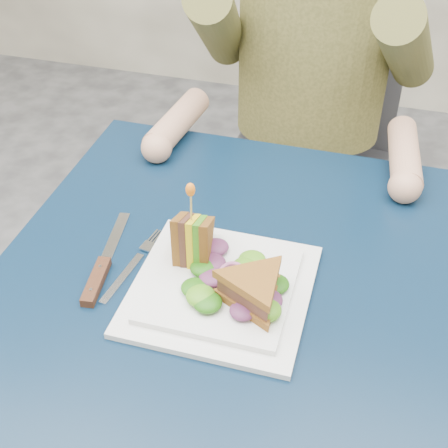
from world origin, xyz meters
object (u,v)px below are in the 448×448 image
(plate, at_px, (221,288))
(knife, at_px, (100,273))
(sandwich_upright, at_px, (192,239))
(chair, at_px, (310,135))
(table, at_px, (239,306))
(fork, at_px, (132,267))
(sandwich_flat, at_px, (254,290))
(diner, at_px, (317,9))

(plate, distance_m, knife, 0.19)
(sandwich_upright, bearing_deg, chair, 84.56)
(table, relative_size, sandwich_upright, 6.08)
(sandwich_upright, bearing_deg, knife, -154.78)
(fork, bearing_deg, sandwich_upright, 19.49)
(plate, xyz_separation_m, sandwich_upright, (-0.06, 0.05, 0.05))
(sandwich_flat, xyz_separation_m, sandwich_upright, (-0.11, 0.07, 0.01))
(table, xyz_separation_m, plate, (-0.01, -0.05, 0.09))
(plate, height_order, sandwich_upright, sandwich_upright)
(sandwich_flat, relative_size, knife, 0.73)
(chair, distance_m, knife, 0.86)
(chair, xyz_separation_m, knife, (-0.20, -0.81, 0.20))
(diner, relative_size, knife, 3.37)
(diner, xyz_separation_m, plate, (-0.01, -0.69, -0.18))
(table, relative_size, knife, 3.39)
(fork, bearing_deg, table, 14.06)
(table, relative_size, fork, 4.19)
(table, height_order, fork, fork)
(diner, bearing_deg, sandwich_flat, -86.67)
(sandwich_flat, bearing_deg, diner, 93.33)
(chair, bearing_deg, fork, -101.66)
(table, distance_m, diner, 0.69)
(sandwich_flat, bearing_deg, knife, 177.99)
(sandwich_upright, xyz_separation_m, fork, (-0.09, -0.03, -0.05))
(plate, bearing_deg, chair, 89.02)
(table, bearing_deg, fork, -165.94)
(diner, relative_size, fork, 4.16)
(knife, bearing_deg, diner, 73.94)
(table, bearing_deg, diner, 90.00)
(plate, distance_m, sandwich_upright, 0.09)
(plate, height_order, sandwich_flat, sandwich_flat)
(table, xyz_separation_m, knife, (-0.20, -0.07, 0.09))
(diner, bearing_deg, table, -90.00)
(chair, height_order, knife, chair)
(chair, bearing_deg, knife, -103.94)
(diner, height_order, sandwich_upright, diner)
(table, distance_m, sandwich_flat, 0.15)
(plate, bearing_deg, sandwich_flat, -24.44)
(plate, distance_m, fork, 0.15)
(table, distance_m, knife, 0.23)
(sandwich_upright, xyz_separation_m, knife, (-0.13, -0.06, -0.05))
(sandwich_upright, bearing_deg, table, 6.86)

